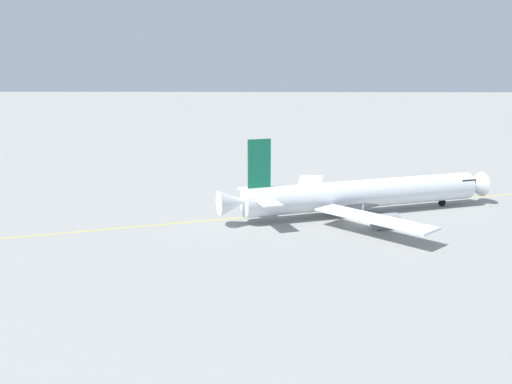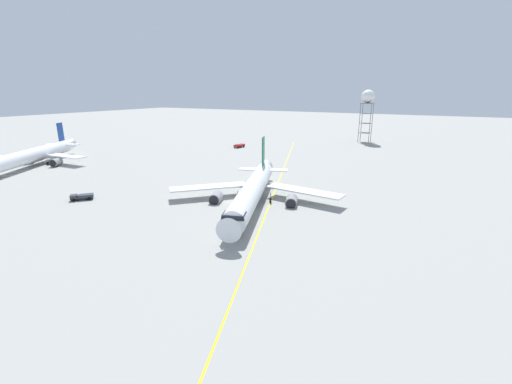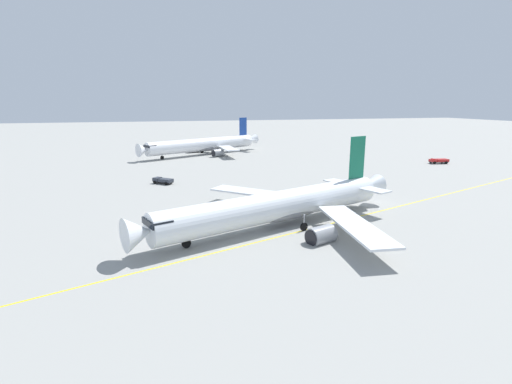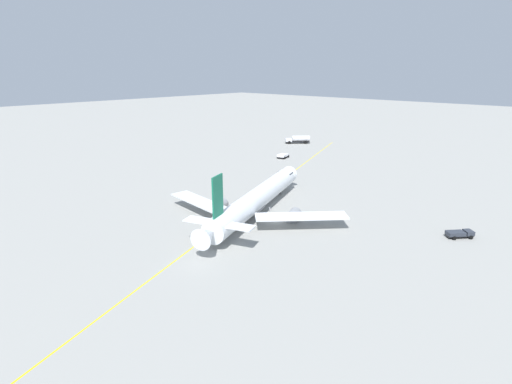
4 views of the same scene
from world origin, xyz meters
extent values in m
plane|color=gray|center=(0.00, 0.00, 0.00)|extent=(600.00, 600.00, 0.00)
cylinder|color=silver|center=(-4.99, 0.48, 2.94)|extent=(15.83, 34.99, 4.01)
cone|color=silver|center=(-11.42, 18.43, 2.94)|extent=(4.60, 4.11, 3.81)
cone|color=silver|center=(1.55, -17.76, 3.24)|extent=(4.56, 4.91, 3.41)
cube|color=black|center=(-10.68, 16.36, 3.84)|extent=(4.02, 3.41, 0.70)
ellipsoid|color=slate|center=(-4.39, -1.21, 1.84)|extent=(7.74, 13.33, 2.20)
cube|color=#146B4C|center=(0.32, -14.33, 8.23)|extent=(1.31, 3.09, 6.57)
cube|color=silver|center=(-2.81, -15.45, 3.74)|extent=(5.63, 4.15, 0.20)
cube|color=silver|center=(3.45, -13.21, 3.74)|extent=(5.63, 4.15, 0.20)
cube|color=silver|center=(-13.20, -6.58, 2.24)|extent=(16.54, 5.57, 0.28)
cube|color=silver|center=(5.84, 0.24, 2.24)|extent=(14.08, 14.28, 0.28)
cylinder|color=gray|center=(-11.98, -2.79, 0.83)|extent=(3.33, 3.98, 2.32)
cylinder|color=black|center=(-12.57, -1.14, 0.83)|extent=(1.90, 0.81, 1.97)
cylinder|color=gray|center=(2.48, 2.39, 0.83)|extent=(3.33, 3.98, 2.32)
cylinder|color=black|center=(1.89, 4.04, 0.83)|extent=(1.90, 0.81, 1.97)
cylinder|color=#9EA0A5|center=(-9.57, 13.26, 1.39)|extent=(0.20, 0.20, 1.69)
cylinder|color=black|center=(-9.57, 13.26, 0.55)|extent=(0.65, 1.14, 1.10)
cylinder|color=#9EA0A5|center=(-7.59, -2.36, 1.39)|extent=(0.20, 0.20, 1.69)
cylinder|color=black|center=(-7.59, -2.36, 0.55)|extent=(0.65, 1.14, 1.10)
cylinder|color=#9EA0A5|center=(-1.18, -0.06, 1.39)|extent=(0.20, 0.20, 1.69)
cylinder|color=black|center=(-1.18, -0.06, 0.55)|extent=(0.65, 1.14, 1.10)
cube|color=yellow|center=(-7.16, -3.39, 0.00)|extent=(57.81, 163.75, 0.01)
camera|label=1|loc=(77.95, -13.23, 22.21)|focal=41.57mm
camera|label=2|loc=(-37.01, 57.90, 21.95)|focal=24.36mm
camera|label=3|loc=(-51.79, 16.50, 16.63)|focal=26.51mm
camera|label=4|loc=(43.40, -53.13, 26.85)|focal=27.71mm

